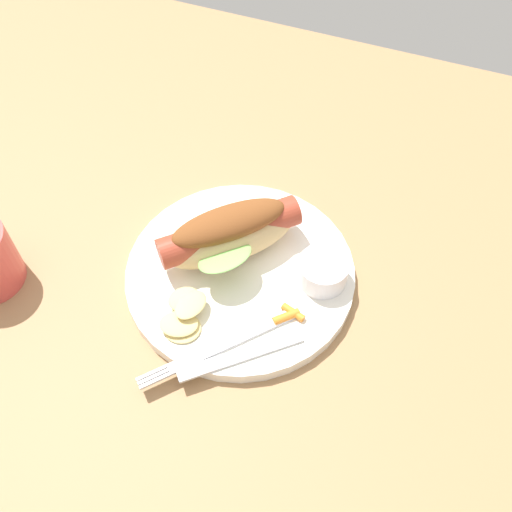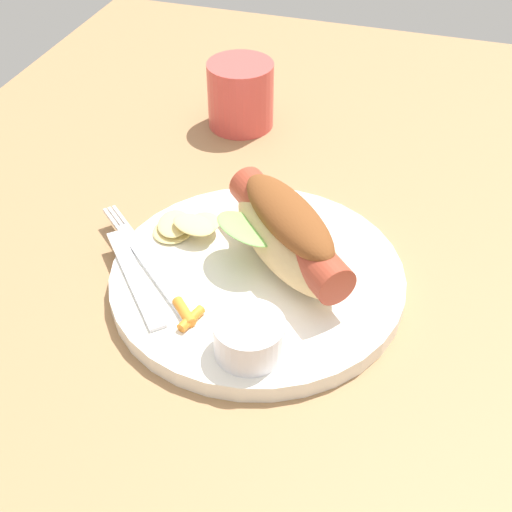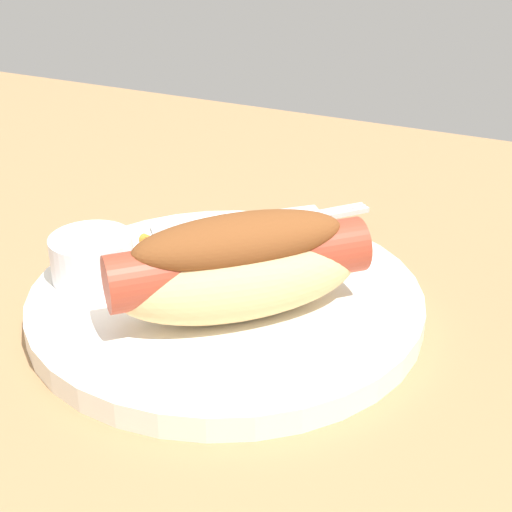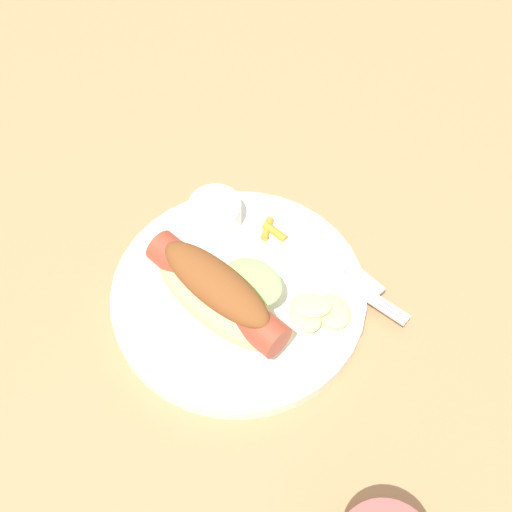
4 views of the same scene
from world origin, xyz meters
The scene contains 8 objects.
ground_plane centered at (0.00, 0.00, -0.90)cm, with size 120.00×90.00×1.80cm, color #9E754C.
plate centered at (1.26, 2.69, 0.80)cm, with size 25.22×25.22×1.60cm, color white.
hot_dog centered at (3.24, 0.73, 4.88)cm, with size 14.74×14.63×6.48cm.
sauce_ramekin centered at (-7.43, 0.59, 3.08)cm, with size 5.39×5.39×2.97cm, color white.
fork centered at (-0.53, 12.06, 1.80)cm, with size 12.21×13.63×0.40cm.
knife centered at (-2.72, 12.31, 1.78)cm, with size 13.03×1.40×0.36cm, color silver.
chips_pile centered at (4.29, 10.57, 2.47)cm, with size 5.36×6.98×1.96cm.
carrot_garnish centered at (-5.70, 6.34, 2.02)cm, with size 3.18×2.87×0.89cm.
Camera 1 is at (-13.52, 35.86, 54.71)cm, focal length 41.12 mm.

